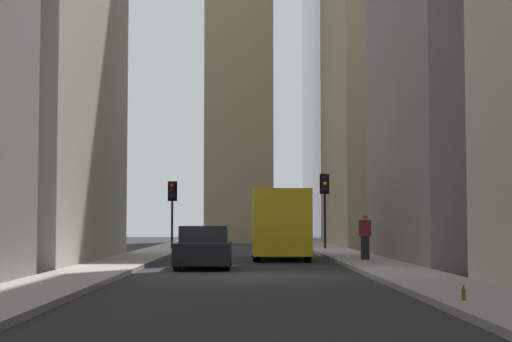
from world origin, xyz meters
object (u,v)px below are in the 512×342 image
Objects in this scene: traffic_light_far_junction at (325,193)px; discarded_bottle at (464,294)px; traffic_light_midblock at (172,199)px; pedestrian at (365,234)px; delivery_truck at (280,224)px; sedan_black at (204,248)px.

traffic_light_far_junction reaches higher than discarded_bottle.
traffic_light_midblock is 16.93m from pedestrian.
delivery_truck is 7.32m from sedan_black.
pedestrian is (-14.50, -8.56, -1.75)m from traffic_light_midblock.
traffic_light_midblock reaches higher than discarded_bottle.
pedestrian is (-13.75, -0.21, -2.03)m from traffic_light_far_junction.
traffic_light_far_junction is 30.39m from discarded_bottle.
traffic_light_far_junction is 2.33× the size of pedestrian.
sedan_black is 18.23m from traffic_light_far_junction.
traffic_light_far_junction is (10.43, -2.88, 1.66)m from delivery_truck.
sedan_black is 1.06× the size of traffic_light_far_junction.
traffic_light_far_junction is at bearing -0.75° from discarded_bottle.
sedan_black is 15.93× the size of discarded_bottle.
pedestrian is (3.39, -5.88, 0.43)m from sedan_black.
traffic_light_far_junction reaches higher than traffic_light_midblock.
traffic_light_midblock is 13.65× the size of discarded_bottle.
delivery_truck is 1.59× the size of traffic_light_far_junction.
delivery_truck is 20.01m from discarded_bottle.
traffic_light_midblock is (11.18, 5.48, 1.38)m from delivery_truck.
traffic_light_far_junction is (-0.75, -8.35, 0.28)m from traffic_light_midblock.
traffic_light_midblock is 8.39m from traffic_light_far_junction.
pedestrian is (-3.32, -3.08, -0.37)m from delivery_truck.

